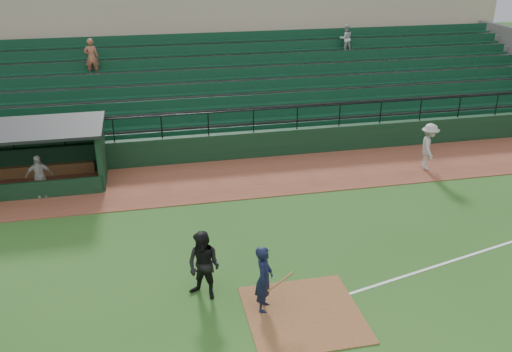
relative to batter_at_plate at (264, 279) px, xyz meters
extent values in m
plane|color=#255019|center=(0.97, 0.55, -0.96)|extent=(90.00, 90.00, 0.00)
cube|color=brown|center=(0.97, 8.55, -0.94)|extent=(40.00, 4.00, 0.03)
cube|color=brown|center=(0.97, -0.45, -0.94)|extent=(3.00, 3.00, 0.03)
cube|color=black|center=(0.97, 10.75, -0.36)|extent=(36.00, 0.35, 1.20)
cylinder|color=black|center=(0.97, 10.75, 1.24)|extent=(36.00, 0.06, 0.06)
cube|color=#61615D|center=(0.97, 15.65, 0.84)|extent=(36.00, 9.00, 3.60)
cube|color=#103A23|center=(0.97, 15.15, 1.29)|extent=(34.56, 8.00, 4.05)
cube|color=tan|center=(0.97, 22.15, 2.24)|extent=(38.00, 3.00, 6.40)
cube|color=#61615D|center=(0.97, 20.15, 2.74)|extent=(36.00, 2.00, 0.20)
imported|color=#BEBEBE|center=(8.64, 17.45, 2.96)|extent=(0.75, 0.58, 1.53)
imported|color=#A0553A|center=(-5.02, 16.45, 2.68)|extent=(0.68, 0.45, 1.88)
cube|color=black|center=(-4.53, 9.65, 0.19)|extent=(0.20, 2.60, 2.30)
imported|color=black|center=(0.00, 0.00, 0.00)|extent=(0.68, 0.82, 1.91)
cylinder|color=olive|center=(0.40, -0.20, -0.01)|extent=(0.79, 0.34, 0.35)
imported|color=black|center=(-1.47, 0.87, 0.05)|extent=(1.24, 1.20, 2.01)
imported|color=#A6A29C|center=(8.90, 7.83, 0.07)|extent=(1.13, 1.46, 2.00)
imported|color=gray|center=(-6.77, 8.40, -0.09)|extent=(1.03, 0.52, 1.68)
camera|label=1|loc=(-2.69, -11.54, 8.21)|focal=38.06mm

